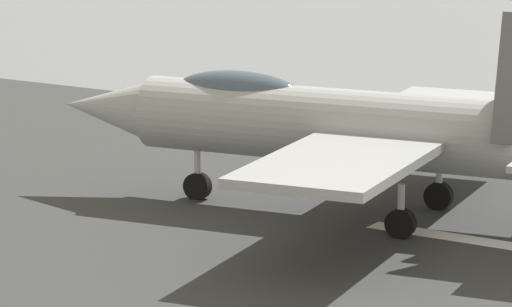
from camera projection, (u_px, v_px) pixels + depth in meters
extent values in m
cylinder|color=#959999|center=(356.00, 128.00, 37.97)|extent=(12.17, 3.74, 1.98)
cone|color=#959999|center=(108.00, 107.00, 40.92)|extent=(2.99, 2.07, 1.68)
ellipsoid|color=#3F5160|center=(238.00, 91.00, 39.17)|extent=(3.72, 1.62, 1.10)
cube|color=#959999|center=(338.00, 164.00, 34.07)|extent=(4.24, 6.35, 0.24)
cube|color=#959999|center=(437.00, 110.00, 41.12)|extent=(4.24, 6.35, 0.24)
cylinder|color=silver|center=(197.00, 175.00, 40.16)|extent=(0.18, 0.18, 1.40)
cylinder|color=black|center=(198.00, 186.00, 40.23)|extent=(0.80, 0.41, 0.76)
cylinder|color=silver|center=(401.00, 211.00, 36.17)|extent=(0.18, 0.18, 1.40)
cylinder|color=black|center=(401.00, 224.00, 36.24)|extent=(0.80, 0.41, 0.76)
cylinder|color=silver|center=(439.00, 184.00, 39.03)|extent=(0.18, 0.18, 1.40)
cylinder|color=black|center=(439.00, 196.00, 39.10)|extent=(0.80, 0.41, 0.76)
cone|color=orange|center=(307.00, 107.00, 52.95)|extent=(0.44, 0.44, 0.55)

